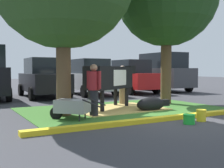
{
  "coord_description": "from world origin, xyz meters",
  "views": [
    {
      "loc": [
        -5.35,
        -6.21,
        1.42
      ],
      "look_at": [
        -0.3,
        2.79,
        0.9
      ],
      "focal_mm": 45.34,
      "sensor_mm": 36.0,
      "label": 1
    }
  ],
  "objects_px": {
    "cow_holstein": "(111,78)",
    "wheelbarrow": "(72,107)",
    "bucket_green": "(189,119)",
    "suv_dark_grey": "(162,72)",
    "hatchback_white": "(90,77)",
    "calf_lying": "(152,104)",
    "sedan_red": "(131,77)",
    "bucket_yellow": "(201,115)",
    "sedan_blue": "(44,78)",
    "person_handler": "(122,84)",
    "person_visitor_near": "(94,89)"
  },
  "relations": [
    {
      "from": "sedan_blue",
      "to": "hatchback_white",
      "type": "height_order",
      "value": "same"
    },
    {
      "from": "bucket_green",
      "to": "bucket_yellow",
      "type": "distance_m",
      "value": 0.61
    },
    {
      "from": "bucket_green",
      "to": "suv_dark_grey",
      "type": "relative_size",
      "value": 0.07
    },
    {
      "from": "bucket_yellow",
      "to": "sedan_red",
      "type": "height_order",
      "value": "sedan_red"
    },
    {
      "from": "person_visitor_near",
      "to": "sedan_red",
      "type": "height_order",
      "value": "sedan_red"
    },
    {
      "from": "calf_lying",
      "to": "bucket_green",
      "type": "distance_m",
      "value": 2.42
    },
    {
      "from": "cow_holstein",
      "to": "suv_dark_grey",
      "type": "relative_size",
      "value": 0.62
    },
    {
      "from": "cow_holstein",
      "to": "bucket_yellow",
      "type": "bearing_deg",
      "value": -74.3
    },
    {
      "from": "person_handler",
      "to": "bucket_yellow",
      "type": "distance_m",
      "value": 4.35
    },
    {
      "from": "cow_holstein",
      "to": "bucket_yellow",
      "type": "xyz_separation_m",
      "value": [
        0.96,
        -3.41,
        -0.95
      ]
    },
    {
      "from": "person_visitor_near",
      "to": "sedan_blue",
      "type": "distance_m",
      "value": 6.85
    },
    {
      "from": "wheelbarrow",
      "to": "sedan_blue",
      "type": "distance_m",
      "value": 7.16
    },
    {
      "from": "cow_holstein",
      "to": "bucket_green",
      "type": "xyz_separation_m",
      "value": [
        0.37,
        -3.55,
        -0.99
      ]
    },
    {
      "from": "calf_lying",
      "to": "bucket_yellow",
      "type": "height_order",
      "value": "calf_lying"
    },
    {
      "from": "calf_lying",
      "to": "sedan_blue",
      "type": "relative_size",
      "value": 0.29
    },
    {
      "from": "sedan_red",
      "to": "suv_dark_grey",
      "type": "relative_size",
      "value": 0.96
    },
    {
      "from": "person_handler",
      "to": "bucket_green",
      "type": "height_order",
      "value": "person_handler"
    },
    {
      "from": "sedan_red",
      "to": "suv_dark_grey",
      "type": "height_order",
      "value": "suv_dark_grey"
    },
    {
      "from": "cow_holstein",
      "to": "bucket_yellow",
      "type": "height_order",
      "value": "cow_holstein"
    },
    {
      "from": "sedan_blue",
      "to": "sedan_red",
      "type": "relative_size",
      "value": 1.0
    },
    {
      "from": "bucket_yellow",
      "to": "sedan_blue",
      "type": "relative_size",
      "value": 0.07
    },
    {
      "from": "wheelbarrow",
      "to": "bucket_green",
      "type": "bearing_deg",
      "value": -39.68
    },
    {
      "from": "sedan_red",
      "to": "bucket_yellow",
      "type": "bearing_deg",
      "value": -111.62
    },
    {
      "from": "wheelbarrow",
      "to": "bucket_green",
      "type": "distance_m",
      "value": 3.22
    },
    {
      "from": "person_handler",
      "to": "hatchback_white",
      "type": "xyz_separation_m",
      "value": [
        0.73,
        4.77,
        0.13
      ]
    },
    {
      "from": "bucket_green",
      "to": "bucket_yellow",
      "type": "height_order",
      "value": "bucket_yellow"
    },
    {
      "from": "person_handler",
      "to": "wheelbarrow",
      "type": "bearing_deg",
      "value": -142.69
    },
    {
      "from": "person_handler",
      "to": "bucket_green",
      "type": "relative_size",
      "value": 4.95
    },
    {
      "from": "person_handler",
      "to": "sedan_blue",
      "type": "height_order",
      "value": "sedan_blue"
    },
    {
      "from": "cow_holstein",
      "to": "wheelbarrow",
      "type": "distance_m",
      "value": 2.69
    },
    {
      "from": "cow_holstein",
      "to": "sedan_red",
      "type": "relative_size",
      "value": 0.64
    },
    {
      "from": "hatchback_white",
      "to": "sedan_red",
      "type": "xyz_separation_m",
      "value": [
        2.79,
        0.01,
        0.0
      ]
    },
    {
      "from": "calf_lying",
      "to": "hatchback_white",
      "type": "height_order",
      "value": "hatchback_white"
    },
    {
      "from": "bucket_yellow",
      "to": "sedan_blue",
      "type": "xyz_separation_m",
      "value": [
        -1.88,
        8.95,
        0.82
      ]
    },
    {
      "from": "bucket_yellow",
      "to": "sedan_blue",
      "type": "bearing_deg",
      "value": 101.89
    },
    {
      "from": "hatchback_white",
      "to": "wheelbarrow",
      "type": "bearing_deg",
      "value": -118.39
    },
    {
      "from": "bucket_yellow",
      "to": "calf_lying",
      "type": "bearing_deg",
      "value": 90.68
    },
    {
      "from": "calf_lying",
      "to": "person_handler",
      "type": "xyz_separation_m",
      "value": [
        0.1,
        2.09,
        0.61
      ]
    },
    {
      "from": "wheelbarrow",
      "to": "person_visitor_near",
      "type": "bearing_deg",
      "value": 13.92
    },
    {
      "from": "bucket_yellow",
      "to": "suv_dark_grey",
      "type": "xyz_separation_m",
      "value": [
        6.24,
        9.28,
        1.1
      ]
    },
    {
      "from": "wheelbarrow",
      "to": "calf_lying",
      "type": "bearing_deg",
      "value": 5.63
    },
    {
      "from": "cow_holstein",
      "to": "person_visitor_near",
      "type": "relative_size",
      "value": 1.81
    },
    {
      "from": "hatchback_white",
      "to": "calf_lying",
      "type": "bearing_deg",
      "value": -96.91
    },
    {
      "from": "person_handler",
      "to": "wheelbarrow",
      "type": "relative_size",
      "value": 1.18
    },
    {
      "from": "bucket_green",
      "to": "suv_dark_grey",
      "type": "height_order",
      "value": "suv_dark_grey"
    },
    {
      "from": "cow_holstein",
      "to": "wheelbarrow",
      "type": "xyz_separation_m",
      "value": [
        -2.1,
        -1.5,
        -0.74
      ]
    },
    {
      "from": "sedan_blue",
      "to": "sedan_red",
      "type": "distance_m",
      "value": 5.48
    },
    {
      "from": "person_visitor_near",
      "to": "sedan_blue",
      "type": "relative_size",
      "value": 0.36
    },
    {
      "from": "sedan_blue",
      "to": "hatchback_white",
      "type": "xyz_separation_m",
      "value": [
        2.69,
        0.12,
        0.0
      ]
    },
    {
      "from": "bucket_yellow",
      "to": "sedan_blue",
      "type": "distance_m",
      "value": 9.18
    }
  ]
}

